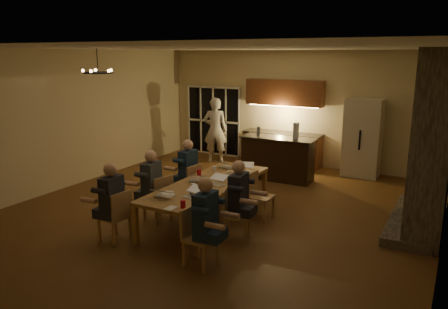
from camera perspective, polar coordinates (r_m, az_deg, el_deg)
floor at (r=8.81m, az=-0.77°, el=-7.58°), size 9.00×9.00×0.00m
back_wall at (r=12.47m, az=9.58°, el=5.95°), size 8.00×0.04×3.20m
left_wall at (r=10.92m, az=-19.53°, el=4.39°), size 0.04×9.00×3.20m
ceiling at (r=8.24m, az=-0.84°, el=13.86°), size 8.00×9.00×0.04m
french_doors at (r=13.62m, az=-1.37°, el=4.39°), size 1.86×0.08×2.10m
fireplace at (r=8.51m, az=25.81°, el=1.55°), size 0.58×2.50×3.20m
kitchenette at (r=12.33m, az=7.70°, el=4.06°), size 2.24×0.68×2.40m
refrigerator at (r=11.71m, az=17.65°, el=2.09°), size 0.90×0.68×2.00m
dining_table at (r=8.29m, az=-2.07°, el=-6.19°), size 1.10×3.14×0.75m
bar_island at (r=11.00m, az=7.01°, el=-0.52°), size 1.86×0.72×1.08m
chair_left_near at (r=7.63m, az=-14.17°, el=-7.78°), size 0.48×0.48×0.89m
chair_left_mid at (r=8.40m, az=-8.68°, el=-5.57°), size 0.54×0.54×0.89m
chair_left_far at (r=9.11m, az=-4.85°, el=-3.97°), size 0.49×0.49×0.89m
chair_right_near at (r=6.58m, az=-3.05°, el=-10.80°), size 0.47×0.47×0.89m
chair_right_mid at (r=7.47m, az=1.69°, el=-7.81°), size 0.56×0.56×0.89m
chair_right_far at (r=8.41m, az=4.86°, el=-5.44°), size 0.46×0.46×0.89m
person_left_near at (r=7.48m, az=-14.37°, el=-6.21°), size 0.65×0.65×1.38m
person_right_near at (r=6.46m, az=-2.42°, el=-8.91°), size 0.62×0.62×1.38m
person_left_mid at (r=8.26m, az=-9.42°, el=-4.12°), size 0.67×0.67×1.38m
person_right_mid at (r=7.41m, az=1.90°, el=-5.97°), size 0.65×0.65×1.38m
person_left_far at (r=9.15m, az=-4.69°, el=-2.29°), size 0.62×0.62×1.38m
standing_person at (r=12.66m, az=-1.14°, el=3.22°), size 0.80×0.66×1.88m
chandelier at (r=8.74m, az=-16.13°, el=10.23°), size 0.58×0.58×0.03m
laptop_a at (r=7.45m, az=-7.74°, el=-4.59°), size 0.34×0.31×0.23m
laptop_b at (r=7.33m, az=-4.08°, el=-4.80°), size 0.36×0.33×0.23m
laptop_c at (r=8.27m, az=-3.39°, el=-2.70°), size 0.41×0.39×0.23m
laptop_d at (r=8.01m, az=-1.05°, el=-3.20°), size 0.35×0.32×0.23m
laptop_e at (r=9.21m, az=0.37°, el=-1.03°), size 0.38×0.35×0.23m
laptop_f at (r=8.89m, az=2.79°, el=-1.57°), size 0.39×0.37×0.23m
mug_front at (r=7.80m, az=-4.02°, el=-4.17°), size 0.08×0.08×0.10m
mug_mid at (r=8.60m, az=0.65°, el=-2.48°), size 0.08×0.08×0.10m
mug_back at (r=8.96m, az=-1.28°, el=-1.85°), size 0.09×0.09×0.10m
redcup_near at (r=6.89m, az=-5.38°, el=-6.47°), size 0.08×0.08×0.12m
redcup_mid at (r=8.64m, az=-3.26°, el=-2.37°), size 0.08×0.08×0.12m
can_silver at (r=7.53m, az=-4.31°, el=-4.72°), size 0.06×0.06×0.12m
can_cola at (r=9.44m, az=1.98°, el=-1.02°), size 0.06×0.06×0.12m
can_right at (r=8.26m, az=1.36°, el=-3.07°), size 0.06×0.06×0.12m
plate_near at (r=7.58m, az=-1.79°, el=-4.99°), size 0.23×0.23×0.02m
plate_left at (r=7.62m, az=-7.36°, el=-5.00°), size 0.23×0.23×0.02m
plate_far at (r=8.66m, az=2.95°, el=-2.67°), size 0.25×0.25×0.02m
notepad at (r=6.89m, az=-6.98°, el=-6.99°), size 0.15×0.21×0.01m
bar_bottle at (r=11.00m, az=4.52°, el=3.05°), size 0.09×0.09×0.24m
bar_blender at (r=10.66m, az=9.38°, el=3.05°), size 0.15×0.15×0.40m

